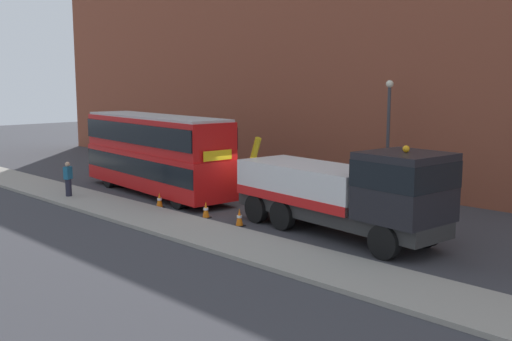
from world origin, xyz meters
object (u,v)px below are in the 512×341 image
recovery_tow_truck (344,190)px  traffic_cone_near_truck (239,218)px  double_decker_bus (155,151)px  street_lamp (388,130)px  pedestrian_onlooker (68,179)px  traffic_cone_midway (206,210)px  traffic_cone_near_bus (159,200)px

recovery_tow_truck → traffic_cone_near_truck: recovery_tow_truck is taller
double_decker_bus → street_lamp: (9.47, 6.82, 1.24)m
pedestrian_onlooker → double_decker_bus: bearing=38.4°
traffic_cone_near_truck → pedestrian_onlooker: bearing=-167.8°
double_decker_bus → traffic_cone_midway: (6.05, -1.75, -1.89)m
double_decker_bus → traffic_cone_near_truck: (8.10, -1.72, -1.89)m
recovery_tow_truck → street_lamp: size_ratio=1.76×
recovery_tow_truck → traffic_cone_midway: 6.35m
double_decker_bus → street_lamp: size_ratio=1.92×
street_lamp → recovery_tow_truck: bearing=-69.8°
traffic_cone_near_bus → traffic_cone_near_truck: size_ratio=1.00×
recovery_tow_truck → double_decker_bus: bearing=-174.4°
traffic_cone_midway → traffic_cone_near_truck: 2.06m
traffic_cone_midway → street_lamp: 9.74m
recovery_tow_truck → traffic_cone_near_bus: 9.36m
traffic_cone_near_bus → street_lamp: bearing=53.2°
traffic_cone_midway → double_decker_bus: bearing=163.9°
double_decker_bus → traffic_cone_midway: double_decker_bus is taller
recovery_tow_truck → traffic_cone_midway: size_ratio=14.21×
traffic_cone_midway → traffic_cone_near_truck: (2.06, 0.02, 0.00)m
double_decker_bus → traffic_cone_near_bus: 3.97m
traffic_cone_midway → street_lamp: (3.42, 8.57, 3.13)m
recovery_tow_truck → traffic_cone_near_bus: size_ratio=14.21×
double_decker_bus → traffic_cone_near_bus: bearing=-27.3°
traffic_cone_near_truck → street_lamp: bearing=81.0°
recovery_tow_truck → street_lamp: (-2.53, 6.87, 1.71)m
pedestrian_onlooker → street_lamp: bearing=17.8°
traffic_cone_midway → traffic_cone_near_truck: same height
double_decker_bus → pedestrian_onlooker: double_decker_bus is taller
double_decker_bus → traffic_cone_midway: bearing=-10.3°
pedestrian_onlooker → traffic_cone_near_bus: bearing=-3.2°
recovery_tow_truck → double_decker_bus: double_decker_bus is taller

